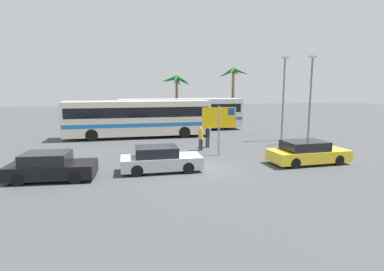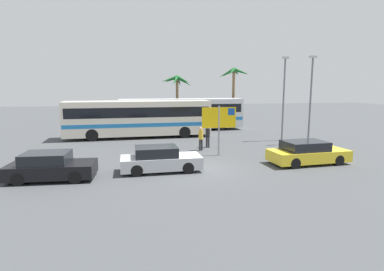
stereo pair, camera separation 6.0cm
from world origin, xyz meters
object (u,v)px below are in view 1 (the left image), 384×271
object	(u,v)px
ferry_sign	(220,120)
pedestrian_crossing_lot	(208,135)
bus_front_coach	(138,117)
bus_rear_coach	(181,113)
car_black	(51,167)
car_silver	(160,159)
pedestrian_near_sign	(201,137)
car_yellow	(307,153)

from	to	relation	value
ferry_sign	pedestrian_crossing_lot	distance (m)	3.03
bus_front_coach	bus_rear_coach	xyz separation A→B (m)	(4.44, 3.71, 0.00)
bus_rear_coach	car_black	distance (m)	18.01
car_silver	pedestrian_near_sign	world-z (taller)	pedestrian_near_sign
bus_front_coach	pedestrian_near_sign	size ratio (longest dim) A/B	7.54
car_black	bus_rear_coach	bearing A→B (deg)	64.15
ferry_sign	pedestrian_near_sign	distance (m)	2.35
bus_rear_coach	car_black	xyz separation A→B (m)	(-9.19, -15.45, -1.15)
ferry_sign	car_yellow	world-z (taller)	ferry_sign
bus_rear_coach	bus_front_coach	bearing A→B (deg)	-140.14
car_silver	pedestrian_crossing_lot	bearing A→B (deg)	54.42
bus_front_coach	pedestrian_near_sign	bearing A→B (deg)	-59.69
car_black	pedestrian_crossing_lot	distance (m)	11.16
bus_rear_coach	car_yellow	distance (m)	15.99
bus_rear_coach	car_black	size ratio (longest dim) A/B	3.02
bus_front_coach	car_black	bearing A→B (deg)	-112.00
bus_rear_coach	ferry_sign	size ratio (longest dim) A/B	3.85
ferry_sign	car_black	distance (m)	10.14
bus_front_coach	car_silver	bearing A→B (deg)	-87.50
bus_rear_coach	car_yellow	size ratio (longest dim) A/B	2.72
bus_front_coach	car_silver	world-z (taller)	bus_front_coach
pedestrian_near_sign	car_silver	bearing A→B (deg)	-61.84
pedestrian_crossing_lot	bus_rear_coach	bearing A→B (deg)	-126.48
car_silver	bus_front_coach	bearing A→B (deg)	93.09
bus_front_coach	pedestrian_near_sign	xyz separation A→B (m)	(3.89, -6.66, -0.83)
ferry_sign	pedestrian_near_sign	world-z (taller)	ferry_sign
car_silver	bus_rear_coach	bearing A→B (deg)	75.95
bus_front_coach	car_silver	size ratio (longest dim) A/B	2.96
bus_front_coach	car_silver	xyz separation A→B (m)	(0.50, -11.39, -1.15)
car_yellow	car_black	xyz separation A→B (m)	(-13.71, -0.15, -0.00)
car_silver	car_black	xyz separation A→B (m)	(-5.24, -0.34, 0.00)
car_silver	car_yellow	world-z (taller)	same
ferry_sign	car_silver	size ratio (longest dim) A/B	0.77
bus_rear_coach	pedestrian_crossing_lot	distance (m)	9.47
car_yellow	car_black	size ratio (longest dim) A/B	1.11
car_silver	car_yellow	distance (m)	8.47
ferry_sign	pedestrian_crossing_lot	size ratio (longest dim) A/B	2.01
ferry_sign	car_yellow	size ratio (longest dim) A/B	0.70
bus_front_coach	ferry_sign	xyz separation A→B (m)	(4.68, -8.41, 0.54)
car_silver	pedestrian_crossing_lot	xyz separation A→B (m)	(4.15, 5.68, 0.30)
pedestrian_near_sign	bus_front_coach	bearing A→B (deg)	-175.85
bus_rear_coach	pedestrian_near_sign	xyz separation A→B (m)	(-0.55, -10.37, -0.83)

